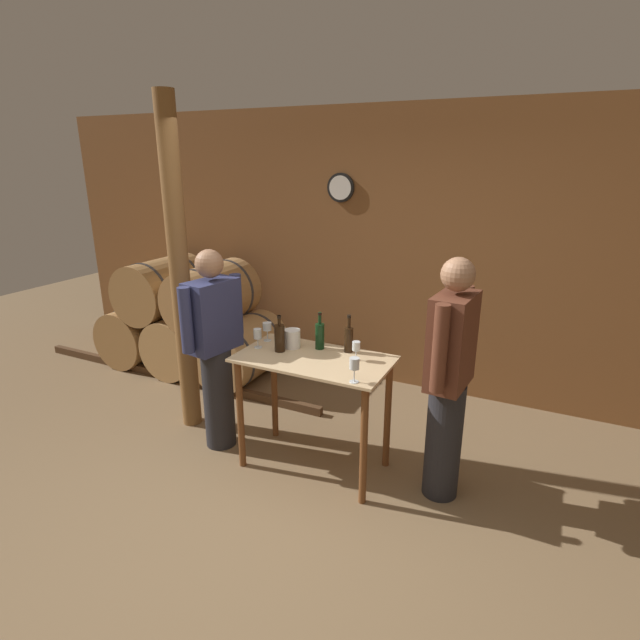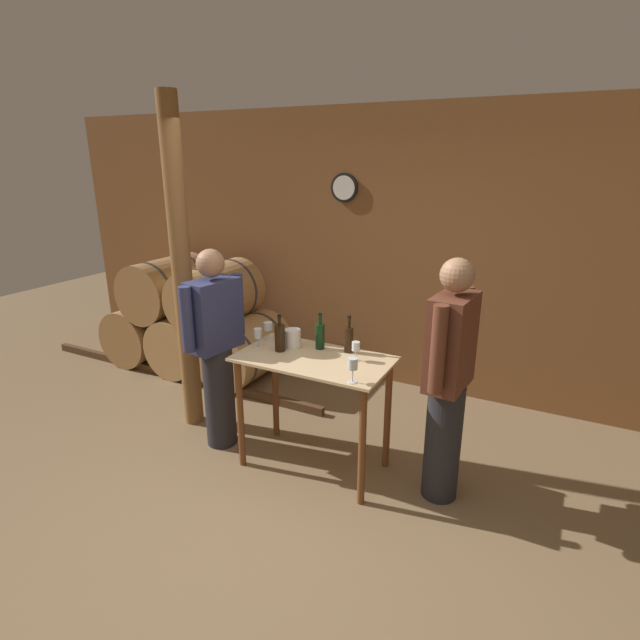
% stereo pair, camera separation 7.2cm
% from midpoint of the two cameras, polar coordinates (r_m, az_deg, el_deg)
% --- Properties ---
extents(ground_plane, '(14.00, 14.00, 0.00)m').
position_cam_midpoint_polar(ground_plane, '(3.40, -6.60, -23.01)').
color(ground_plane, brown).
extents(back_wall, '(8.40, 0.08, 2.70)m').
position_cam_midpoint_polar(back_wall, '(4.91, 8.74, 7.64)').
color(back_wall, brown).
rests_on(back_wall, ground_plane).
extents(barrel_rack, '(3.53, 0.88, 1.20)m').
position_cam_midpoint_polar(barrel_rack, '(5.58, -15.08, -0.23)').
color(barrel_rack, '#4C331E').
rests_on(barrel_rack, ground_plane).
extents(tasting_table, '(1.09, 0.60, 0.88)m').
position_cam_midpoint_polar(tasting_table, '(3.60, -1.28, -7.03)').
color(tasting_table, '#D1B284').
rests_on(tasting_table, ground_plane).
extents(wooden_post, '(0.16, 0.16, 2.70)m').
position_cam_midpoint_polar(wooden_post, '(4.17, -16.24, 5.26)').
color(wooden_post, brown).
rests_on(wooden_post, ground_plane).
extents(wine_bottle_far_left, '(0.08, 0.08, 0.27)m').
position_cam_midpoint_polar(wine_bottle_far_left, '(3.62, -5.20, -1.99)').
color(wine_bottle_far_left, black).
rests_on(wine_bottle_far_left, tasting_table).
extents(wine_bottle_left, '(0.07, 0.07, 0.28)m').
position_cam_midpoint_polar(wine_bottle_left, '(3.65, -0.59, -1.73)').
color(wine_bottle_left, black).
rests_on(wine_bottle_left, tasting_table).
extents(wine_bottle_center, '(0.06, 0.06, 0.28)m').
position_cam_midpoint_polar(wine_bottle_center, '(3.60, 2.73, -2.09)').
color(wine_bottle_center, black).
rests_on(wine_bottle_center, tasting_table).
extents(wine_glass_near_left, '(0.07, 0.07, 0.15)m').
position_cam_midpoint_polar(wine_glass_near_left, '(3.84, -6.59, -0.82)').
color(wine_glass_near_left, silver).
rests_on(wine_glass_near_left, tasting_table).
extents(wine_glass_near_center, '(0.06, 0.06, 0.15)m').
position_cam_midpoint_polar(wine_glass_near_center, '(3.71, -7.70, -1.66)').
color(wine_glass_near_center, silver).
rests_on(wine_glass_near_center, tasting_table).
extents(wine_glass_near_right, '(0.06, 0.06, 0.14)m').
position_cam_midpoint_polar(wine_glass_near_right, '(3.46, 3.56, -3.10)').
color(wine_glass_near_right, silver).
rests_on(wine_glass_near_right, tasting_table).
extents(wine_glass_far_side, '(0.06, 0.06, 0.16)m').
position_cam_midpoint_polar(wine_glass_far_side, '(3.12, 3.29, -5.09)').
color(wine_glass_far_side, silver).
rests_on(wine_glass_far_side, tasting_table).
extents(ice_bucket, '(0.12, 0.12, 0.14)m').
position_cam_midpoint_polar(ice_bucket, '(3.70, -3.75, -2.14)').
color(ice_bucket, white).
rests_on(ice_bucket, tasting_table).
extents(person_host, '(0.29, 0.58, 1.60)m').
position_cam_midpoint_polar(person_host, '(3.92, -12.42, -3.05)').
color(person_host, '#232328').
rests_on(person_host, ground_plane).
extents(person_visitor_with_scarf, '(0.25, 0.59, 1.66)m').
position_cam_midpoint_polar(person_visitor_with_scarf, '(3.33, 13.93, -6.38)').
color(person_visitor_with_scarf, '#232328').
rests_on(person_visitor_with_scarf, ground_plane).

